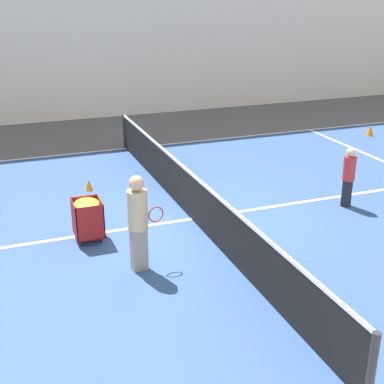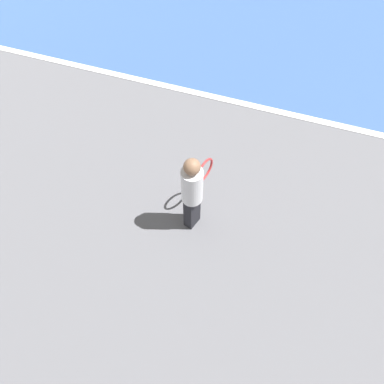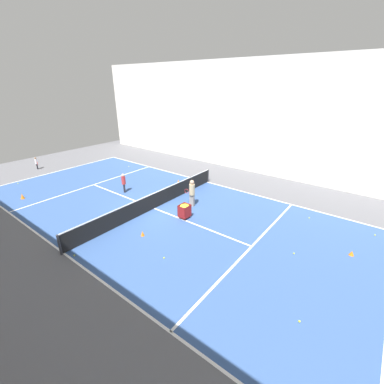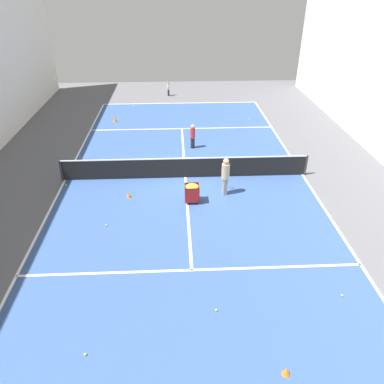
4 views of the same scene
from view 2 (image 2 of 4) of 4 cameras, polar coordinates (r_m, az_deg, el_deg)
The scene contains 2 objects.
line_baseline_near at distance 5.50m, azimuth -1.73°, elevation 15.39°, with size 11.11×0.10×0.00m, color white.
player_near_baseline at distance 3.60m, azimuth 0.12°, elevation 0.41°, with size 0.26×0.56×1.05m.
Camera 2 is at (1.50, -15.41, 3.57)m, focal length 35.00 mm.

